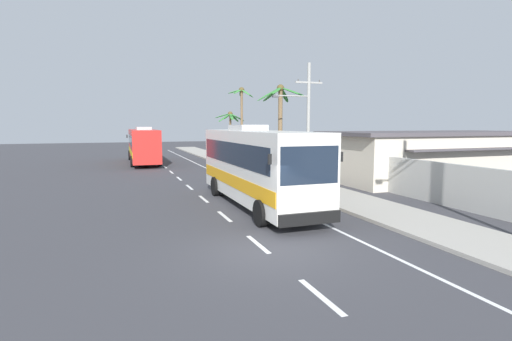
{
  "coord_description": "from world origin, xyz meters",
  "views": [
    {
      "loc": [
        -4.26,
        -10.92,
        3.88
      ],
      "look_at": [
        2.03,
        6.47,
        1.7
      ],
      "focal_mm": 27.37,
      "sensor_mm": 36.0,
      "label": 1
    }
  ],
  "objects_px": {
    "motorcycle_beside_bus": "(232,171)",
    "palm_second": "(281,112)",
    "roadside_building": "(430,156)",
    "coach_bus_far_lane": "(143,144)",
    "coach_bus_foreground": "(256,164)",
    "palm_nearest": "(242,108)",
    "pedestrian_near_kerb": "(265,165)",
    "palm_third": "(230,122)",
    "utility_pole_mid": "(307,118)"
  },
  "relations": [
    {
      "from": "palm_nearest",
      "to": "pedestrian_near_kerb",
      "type": "bearing_deg",
      "value": -99.66
    },
    {
      "from": "motorcycle_beside_bus",
      "to": "palm_second",
      "type": "relative_size",
      "value": 0.28
    },
    {
      "from": "coach_bus_foreground",
      "to": "roadside_building",
      "type": "relative_size",
      "value": 0.73
    },
    {
      "from": "palm_nearest",
      "to": "roadside_building",
      "type": "xyz_separation_m",
      "value": [
        8.63,
        -16.34,
        -3.82
      ]
    },
    {
      "from": "utility_pole_mid",
      "to": "palm_second",
      "type": "distance_m",
      "value": 2.79
    },
    {
      "from": "palm_nearest",
      "to": "palm_third",
      "type": "xyz_separation_m",
      "value": [
        0.27,
        4.97,
        -1.39
      ]
    },
    {
      "from": "coach_bus_far_lane",
      "to": "palm_third",
      "type": "height_order",
      "value": "palm_third"
    },
    {
      "from": "palm_nearest",
      "to": "palm_second",
      "type": "bearing_deg",
      "value": -91.28
    },
    {
      "from": "palm_second",
      "to": "roadside_building",
      "type": "bearing_deg",
      "value": -33.93
    },
    {
      "from": "coach_bus_far_lane",
      "to": "palm_third",
      "type": "xyz_separation_m",
      "value": [
        9.72,
        1.87,
        2.24
      ]
    },
    {
      "from": "utility_pole_mid",
      "to": "coach_bus_far_lane",
      "type": "bearing_deg",
      "value": 122.16
    },
    {
      "from": "palm_third",
      "to": "roadside_building",
      "type": "xyz_separation_m",
      "value": [
        8.36,
        -21.31,
        -2.43
      ]
    },
    {
      "from": "motorcycle_beside_bus",
      "to": "utility_pole_mid",
      "type": "relative_size",
      "value": 0.24
    },
    {
      "from": "coach_bus_foreground",
      "to": "palm_third",
      "type": "xyz_separation_m",
      "value": [
        6.07,
        25.34,
        2.14
      ]
    },
    {
      "from": "coach_bus_foreground",
      "to": "utility_pole_mid",
      "type": "xyz_separation_m",
      "value": [
        6.46,
        7.39,
        2.34
      ]
    },
    {
      "from": "coach_bus_foreground",
      "to": "palm_third",
      "type": "relative_size",
      "value": 2.02
    },
    {
      "from": "coach_bus_far_lane",
      "to": "palm_third",
      "type": "relative_size",
      "value": 2.29
    },
    {
      "from": "palm_third",
      "to": "roadside_building",
      "type": "distance_m",
      "value": 23.02
    },
    {
      "from": "coach_bus_far_lane",
      "to": "pedestrian_near_kerb",
      "type": "distance_m",
      "value": 16.48
    },
    {
      "from": "palm_nearest",
      "to": "palm_second",
      "type": "relative_size",
      "value": 1.1
    },
    {
      "from": "pedestrian_near_kerb",
      "to": "palm_nearest",
      "type": "xyz_separation_m",
      "value": [
        1.97,
        11.55,
        4.56
      ]
    },
    {
      "from": "coach_bus_far_lane",
      "to": "roadside_building",
      "type": "height_order",
      "value": "coach_bus_far_lane"
    },
    {
      "from": "palm_nearest",
      "to": "motorcycle_beside_bus",
      "type": "bearing_deg",
      "value": -111.07
    },
    {
      "from": "pedestrian_near_kerb",
      "to": "palm_nearest",
      "type": "bearing_deg",
      "value": 41.1
    },
    {
      "from": "utility_pole_mid",
      "to": "roadside_building",
      "type": "height_order",
      "value": "utility_pole_mid"
    },
    {
      "from": "motorcycle_beside_bus",
      "to": "palm_second",
      "type": "height_order",
      "value": "palm_second"
    },
    {
      "from": "motorcycle_beside_bus",
      "to": "coach_bus_far_lane",
      "type": "bearing_deg",
      "value": 109.47
    },
    {
      "from": "coach_bus_foreground",
      "to": "palm_nearest",
      "type": "distance_m",
      "value": 21.47
    },
    {
      "from": "coach_bus_foreground",
      "to": "palm_second",
      "type": "height_order",
      "value": "palm_second"
    },
    {
      "from": "utility_pole_mid",
      "to": "pedestrian_near_kerb",
      "type": "bearing_deg",
      "value": 151.38
    },
    {
      "from": "palm_third",
      "to": "utility_pole_mid",
      "type": "bearing_deg",
      "value": -88.76
    },
    {
      "from": "coach_bus_far_lane",
      "to": "palm_third",
      "type": "bearing_deg",
      "value": 10.9
    },
    {
      "from": "coach_bus_far_lane",
      "to": "palm_nearest",
      "type": "relative_size",
      "value": 1.61
    },
    {
      "from": "coach_bus_foreground",
      "to": "utility_pole_mid",
      "type": "relative_size",
      "value": 1.33
    },
    {
      "from": "palm_second",
      "to": "coach_bus_far_lane",
      "type": "bearing_deg",
      "value": 124.38
    },
    {
      "from": "coach_bus_far_lane",
      "to": "coach_bus_foreground",
      "type": "bearing_deg",
      "value": -81.16
    },
    {
      "from": "coach_bus_foreground",
      "to": "utility_pole_mid",
      "type": "bearing_deg",
      "value": 48.84
    },
    {
      "from": "coach_bus_foreground",
      "to": "roadside_building",
      "type": "xyz_separation_m",
      "value": [
        14.44,
        4.03,
        -0.29
      ]
    },
    {
      "from": "palm_nearest",
      "to": "coach_bus_far_lane",
      "type": "bearing_deg",
      "value": 161.83
    },
    {
      "from": "coach_bus_far_lane",
      "to": "roadside_building",
      "type": "xyz_separation_m",
      "value": [
        18.09,
        -19.44,
        -0.19
      ]
    },
    {
      "from": "coach_bus_foreground",
      "to": "palm_third",
      "type": "bearing_deg",
      "value": 76.53
    },
    {
      "from": "coach_bus_far_lane",
      "to": "palm_third",
      "type": "distance_m",
      "value": 10.15
    },
    {
      "from": "motorcycle_beside_bus",
      "to": "utility_pole_mid",
      "type": "bearing_deg",
      "value": -18.39
    },
    {
      "from": "coach_bus_far_lane",
      "to": "palm_nearest",
      "type": "xyz_separation_m",
      "value": [
        9.45,
        -3.1,
        3.63
      ]
    },
    {
      "from": "coach_bus_far_lane",
      "to": "roadside_building",
      "type": "distance_m",
      "value": 26.55
    },
    {
      "from": "pedestrian_near_kerb",
      "to": "roadside_building",
      "type": "relative_size",
      "value": 0.11
    },
    {
      "from": "coach_bus_far_lane",
      "to": "motorcycle_beside_bus",
      "type": "xyz_separation_m",
      "value": [
        5.1,
        -14.41,
        -1.27
      ]
    },
    {
      "from": "pedestrian_near_kerb",
      "to": "palm_nearest",
      "type": "relative_size",
      "value": 0.21
    },
    {
      "from": "palm_nearest",
      "to": "palm_third",
      "type": "distance_m",
      "value": 5.17
    },
    {
      "from": "palm_second",
      "to": "roadside_building",
      "type": "relative_size",
      "value": 0.46
    }
  ]
}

